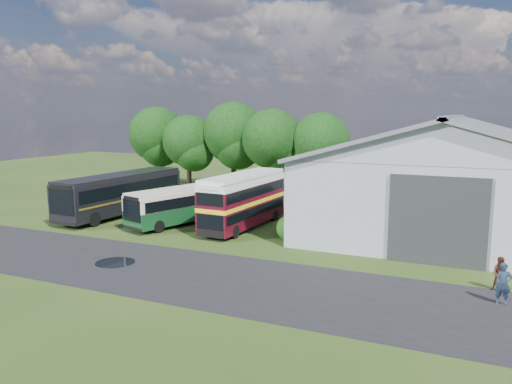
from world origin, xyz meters
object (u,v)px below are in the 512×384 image
at_px(bus_dark_single, 121,193).
at_px(visitor_b, 501,275).
at_px(storage_shed, 451,169).
at_px(bus_green_single, 187,204).
at_px(bus_maroon_double, 244,201).
at_px(visitor_a, 503,284).

distance_m(bus_dark_single, visitor_b, 29.03).
xyz_separation_m(storage_shed, bus_green_single, (-18.38, -8.35, -2.69)).
distance_m(storage_shed, bus_green_single, 20.37).
height_order(bus_maroon_double, visitor_b, bus_maroon_double).
height_order(bus_dark_single, visitor_a, bus_dark_single).
bearing_deg(bus_dark_single, visitor_b, -10.88).
relative_size(bus_green_single, visitor_b, 6.20).
height_order(storage_shed, bus_dark_single, storage_shed).
relative_size(bus_green_single, bus_dark_single, 0.82).
height_order(bus_green_single, bus_dark_single, bus_dark_single).
height_order(visitor_a, visitor_b, visitor_a).
bearing_deg(storage_shed, bus_green_single, -155.58).
relative_size(storage_shed, visitor_a, 13.23).
relative_size(bus_green_single, visitor_a, 5.51).
xyz_separation_m(storage_shed, visitor_a, (3.21, -16.93, -3.23)).
bearing_deg(storage_shed, visitor_b, -78.20).
distance_m(storage_shed, visitor_a, 17.53).
height_order(storage_shed, bus_green_single, storage_shed).
bearing_deg(visitor_b, bus_dark_single, 169.26).
distance_m(visitor_a, visitor_b, 1.76).
bearing_deg(visitor_a, bus_dark_single, 157.68).
distance_m(bus_maroon_double, visitor_b, 18.35).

